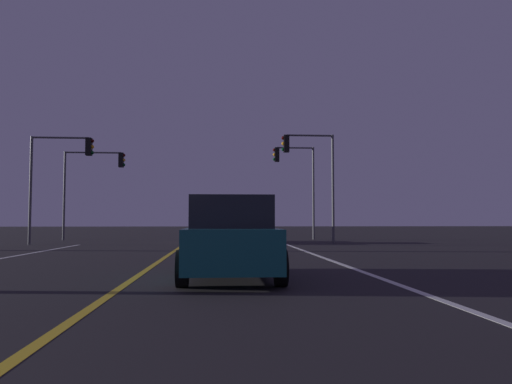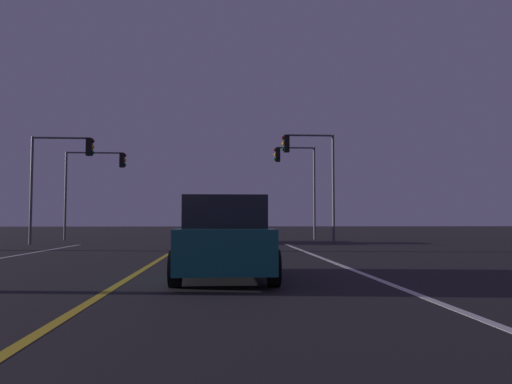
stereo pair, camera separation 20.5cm
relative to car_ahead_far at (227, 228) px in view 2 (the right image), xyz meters
name	(u,v)px [view 2 (the right image)]	position (x,y,z in m)	size (l,w,h in m)	color
lane_edge_right	(392,285)	(3.01, -18.02, -0.82)	(0.16, 32.19, 0.01)	silver
lane_center_divider	(114,287)	(-2.15, -18.02, -0.82)	(0.16, 32.19, 0.01)	gold
car_ahead_far	(227,228)	(0.00, 0.00, 0.00)	(2.02, 4.30, 1.70)	black
car_lead_same_lane	(225,239)	(-0.14, -16.83, 0.00)	(2.02, 4.30, 1.70)	black
traffic_light_near_right	(309,163)	(4.33, -1.42, 3.40)	(2.80, 0.36, 5.74)	#4C4C51
traffic_light_near_left	(62,164)	(-8.40, -1.42, 3.24)	(3.17, 0.36, 5.47)	#4C4C51
traffic_light_far_right	(296,172)	(4.41, 4.08, 3.49)	(2.66, 0.36, 5.88)	#4C4C51
traffic_light_far_left	(95,174)	(-8.11, 4.08, 3.26)	(3.73, 0.36, 5.46)	#4C4C51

